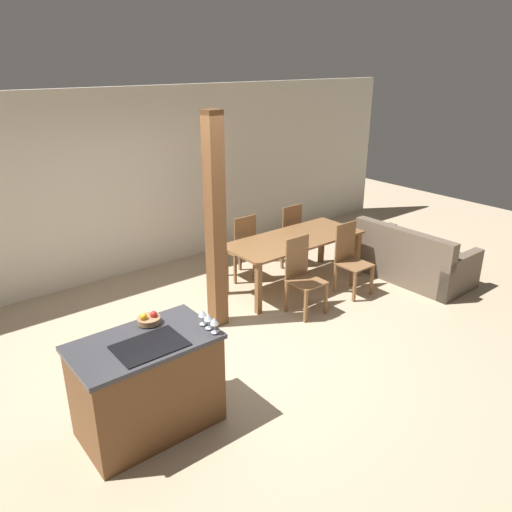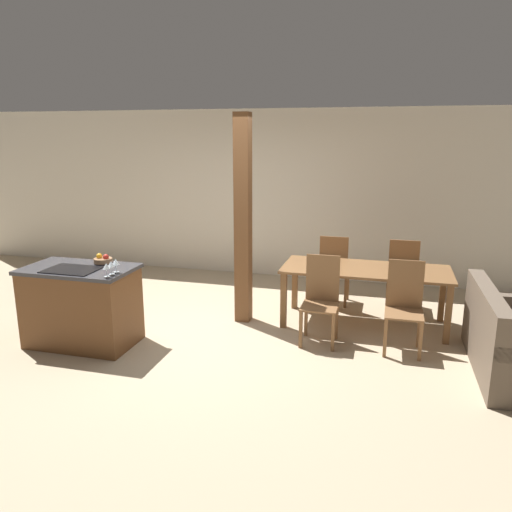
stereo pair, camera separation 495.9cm
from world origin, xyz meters
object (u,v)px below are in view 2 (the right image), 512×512
dining_chair_near_right (404,305)px  dining_table (365,275)px  fruit_bowl (103,260)px  dining_chair_far_left (334,269)px  timber_post (243,221)px  kitchen_island (82,306)px  wine_glass_near (106,267)px  dining_chair_far_right (402,274)px  dining_chair_near_left (321,298)px  wine_glass_middle (111,264)px  wine_glass_far (116,262)px

dining_chair_near_right → dining_table: bearing=124.9°
fruit_bowl → dining_chair_far_left: 3.05m
timber_post → dining_chair_far_left: bearing=41.0°
fruit_bowl → dining_table: bearing=22.8°
kitchen_island → dining_chair_far_left: dining_chair_far_left is taller
dining_chair_far_left → timber_post: timber_post is taller
wine_glass_near → dining_chair_far_right: 3.79m
dining_table → dining_chair_near_left: size_ratio=2.04×
wine_glass_middle → wine_glass_far: 0.09m
kitchen_island → fruit_bowl: fruit_bowl is taller
dining_chair_near_right → dining_chair_far_right: size_ratio=1.00×
dining_chair_near_left → dining_chair_far_right: size_ratio=1.00×
dining_chair_far_right → dining_chair_near_left: bearing=55.1°
kitchen_island → dining_chair_near_right: (3.46, 0.77, 0.06)m
wine_glass_near → dining_chair_far_left: 3.15m
dining_chair_far_left → timber_post: (-1.03, -0.89, 0.77)m
timber_post → wine_glass_far: bearing=-128.5°
fruit_bowl → timber_post: bearing=34.8°
wine_glass_near → dining_chair_near_left: wine_glass_near is taller
kitchen_island → dining_chair_far_left: size_ratio=1.22×
wine_glass_middle → dining_chair_near_right: bearing=18.1°
timber_post → kitchen_island: bearing=-142.6°
kitchen_island → wine_glass_near: 0.81m
kitchen_island → dining_table: 3.34m
fruit_bowl → dining_chair_far_left: (2.39, 1.84, -0.43)m
wine_glass_middle → wine_glass_far: bearing=90.0°
dining_table → dining_chair_far_right: bearing=55.1°
wine_glass_near → dining_chair_far_right: (2.94, 2.34, -0.50)m
dining_table → dining_chair_near_left: dining_chair_near_left is taller
dining_chair_far_right → wine_glass_near: bearing=38.6°
wine_glass_far → dining_chair_far_left: (2.04, 2.16, -0.50)m
wine_glass_near → timber_post: size_ratio=0.06×
dining_chair_near_right → wine_glass_far: bearing=-163.5°
wine_glass_near → dining_chair_far_left: wine_glass_near is taller
wine_glass_middle → dining_chair_near_right: (2.94, 0.96, -0.50)m
dining_table → dining_chair_near_left: 0.80m
kitchen_island → dining_chair_far_left: bearing=38.9°
wine_glass_near → dining_chair_near_right: bearing=19.6°
dining_chair_near_left → wine_glass_far: bearing=-156.9°
wine_glass_middle → dining_chair_far_left: 3.08m
wine_glass_middle → dining_chair_far_left: size_ratio=0.14×
wine_glass_near → wine_glass_middle: 0.09m
kitchen_island → timber_post: timber_post is taller
kitchen_island → dining_chair_far_right: dining_chair_far_right is taller
dining_chair_near_right → timber_post: (-1.93, 0.40, 0.77)m
dining_chair_near_left → dining_chair_far_right: (0.90, 1.30, 0.00)m
dining_chair_near_left → timber_post: (-1.03, 0.40, 0.77)m
fruit_bowl → wine_glass_far: size_ratio=1.44×
fruit_bowl → wine_glass_near: bearing=-54.6°
dining_chair_far_left → wine_glass_near: bearing=49.0°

